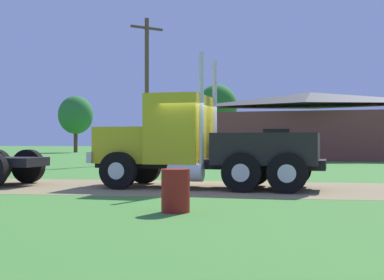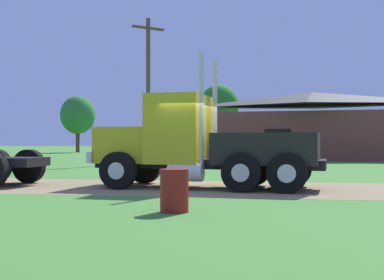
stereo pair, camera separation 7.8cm
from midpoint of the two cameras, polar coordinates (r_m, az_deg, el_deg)
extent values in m
plane|color=#458433|center=(16.40, 1.44, -5.05)|extent=(200.00, 200.00, 0.00)
cube|color=#927D54|center=(16.40, 1.44, -5.04)|extent=(120.00, 5.37, 0.01)
cube|color=black|center=(16.39, 1.73, -2.47)|extent=(6.92, 2.14, 0.28)
cube|color=gold|center=(17.13, -6.68, -0.51)|extent=(1.84, 2.13, 1.10)
cube|color=silver|center=(17.48, -9.38, -1.72)|extent=(0.36, 2.17, 0.32)
cube|color=gold|center=(16.61, -1.46, 1.14)|extent=(1.78, 2.40, 2.07)
cube|color=#2D3D4C|center=(16.87, -4.11, 2.53)|extent=(0.22, 1.88, 0.91)
cylinder|color=silver|center=(15.53, 0.84, 3.34)|extent=(0.14, 0.14, 3.22)
cylinder|color=silver|center=(17.28, 2.27, 3.01)|extent=(0.14, 0.14, 3.22)
cylinder|color=silver|center=(15.55, -0.80, -3.40)|extent=(1.04, 0.61, 0.52)
cube|color=black|center=(16.07, 7.72, -0.89)|extent=(3.16, 2.53, 0.91)
cylinder|color=black|center=(16.08, -7.87, -3.19)|extent=(1.12, 0.40, 1.10)
cylinder|color=silver|center=(15.93, -8.10, -3.22)|extent=(0.50, 0.09, 0.50)
cylinder|color=black|center=(18.18, -5.14, -2.82)|extent=(1.12, 0.40, 1.10)
cylinder|color=silver|center=(18.33, -4.97, -2.79)|extent=(0.50, 0.09, 0.50)
cylinder|color=black|center=(14.91, 9.80, -3.45)|extent=(1.12, 0.40, 1.10)
cylinder|color=silver|center=(14.75, 9.75, -3.48)|extent=(0.50, 0.09, 0.50)
cylinder|color=black|center=(17.15, 10.45, -2.99)|extent=(1.12, 0.40, 1.10)
cylinder|color=silver|center=(17.31, 10.49, -2.96)|extent=(0.50, 0.09, 0.50)
cylinder|color=black|center=(15.06, 5.05, -3.41)|extent=(1.12, 0.40, 1.10)
cylinder|color=silver|center=(14.91, 4.95, -3.45)|extent=(0.50, 0.09, 0.50)
cylinder|color=black|center=(17.29, 6.31, -2.97)|extent=(1.12, 0.40, 1.10)
cylinder|color=silver|center=(17.45, 6.38, -2.94)|extent=(0.50, 0.09, 0.50)
cylinder|color=black|center=(19.14, -16.89, -2.64)|extent=(1.14, 0.38, 1.12)
cylinder|color=silver|center=(19.28, -16.65, -2.62)|extent=(0.51, 0.07, 0.51)
cylinder|color=maroon|center=(10.95, -1.94, -5.32)|extent=(0.57, 0.57, 0.87)
cube|color=brown|center=(40.76, 12.25, 0.41)|extent=(14.60, 7.50, 3.44)
pyramid|color=#3B3B3B|center=(40.86, 12.25, 4.22)|extent=(15.33, 7.88, 0.99)
cube|color=black|center=(38.20, 8.74, -0.49)|extent=(1.79, 0.31, 2.20)
cylinder|color=brown|center=(33.65, -4.82, 5.16)|extent=(0.26, 0.26, 8.92)
cube|color=brown|center=(34.22, -4.82, 11.61)|extent=(1.70, 1.61, 0.14)
cylinder|color=#513823|center=(63.13, -12.13, -0.06)|extent=(0.44, 0.44, 2.69)
ellipsoid|color=#2D7330|center=(63.19, -12.13, 2.59)|extent=(3.94, 3.94, 4.33)
cylinder|color=#513823|center=(49.43, 2.61, 0.11)|extent=(0.44, 0.44, 3.02)
ellipsoid|color=#267625|center=(49.52, 2.61, 3.53)|extent=(3.62, 3.62, 3.98)
camera|label=1|loc=(0.04, -90.14, 0.00)|focal=50.92mm
camera|label=2|loc=(0.04, 89.86, 0.00)|focal=50.92mm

